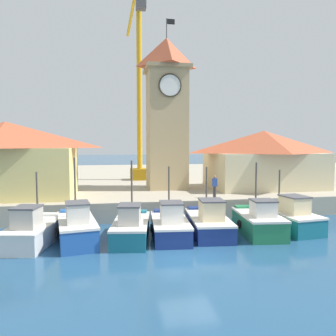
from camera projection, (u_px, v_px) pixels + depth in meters
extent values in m
plane|color=navy|center=(187.00, 259.00, 15.01)|extent=(300.00, 300.00, 0.00)
cube|color=#A89E89|center=(139.00, 180.00, 41.74)|extent=(120.00, 40.00, 1.37)
cube|color=silver|center=(34.00, 235.00, 17.23)|extent=(2.63, 4.68, 0.97)
cube|color=silver|center=(48.00, 215.00, 19.14)|extent=(1.68, 0.87, 0.24)
cube|color=silver|center=(34.00, 225.00, 17.19)|extent=(2.70, 4.75, 0.12)
cube|color=#B2ADA3|center=(27.00, 218.00, 16.38)|extent=(1.35, 1.50, 0.99)
cube|color=#4C4C51|center=(27.00, 207.00, 16.34)|extent=(1.44, 1.59, 0.08)
cylinder|color=#4C4742|center=(37.00, 197.00, 17.64)|extent=(0.10, 0.10, 2.68)
torus|color=black|center=(17.00, 234.00, 17.45)|extent=(0.21, 0.53, 0.52)
cube|color=#2356A8|center=(77.00, 231.00, 17.67)|extent=(2.60, 4.98, 1.12)
cube|color=#2356A8|center=(74.00, 211.00, 19.61)|extent=(1.61, 0.86, 0.24)
cube|color=silver|center=(76.00, 220.00, 17.62)|extent=(2.66, 5.05, 0.12)
cube|color=beige|center=(77.00, 213.00, 16.81)|extent=(1.31, 1.59, 0.98)
cube|color=#4C4C51|center=(77.00, 203.00, 16.77)|extent=(1.40, 1.68, 0.08)
cylinder|color=#4C4742|center=(75.00, 187.00, 18.05)|extent=(0.10, 0.10, 3.28)
torus|color=black|center=(58.00, 232.00, 17.56)|extent=(0.21, 0.53, 0.52)
cube|color=#196B7F|center=(131.00, 231.00, 18.01)|extent=(2.46, 4.82, 0.96)
cube|color=#196B7F|center=(134.00, 212.00, 20.01)|extent=(1.60, 0.82, 0.24)
cube|color=silver|center=(131.00, 221.00, 17.97)|extent=(2.53, 4.88, 0.12)
cube|color=#B2ADA3|center=(130.00, 215.00, 17.13)|extent=(1.27, 1.52, 0.95)
cube|color=#4C4C51|center=(130.00, 205.00, 17.09)|extent=(1.36, 1.62, 0.08)
cylinder|color=#4C4742|center=(132.00, 189.00, 18.42)|extent=(0.10, 0.10, 3.26)
torus|color=black|center=(114.00, 230.00, 18.22)|extent=(0.20, 0.53, 0.52)
cube|color=navy|center=(170.00, 229.00, 18.49)|extent=(2.26, 4.72, 0.93)
cube|color=navy|center=(167.00, 211.00, 20.48)|extent=(1.66, 0.73, 0.24)
cube|color=silver|center=(170.00, 220.00, 18.45)|extent=(2.33, 4.79, 0.12)
cube|color=beige|center=(171.00, 213.00, 17.62)|extent=(1.25, 1.46, 1.03)
cube|color=#4C4C51|center=(171.00, 203.00, 17.57)|extent=(1.34, 1.55, 0.08)
cylinder|color=#4C4742|center=(169.00, 192.00, 18.91)|extent=(0.10, 0.10, 2.93)
torus|color=black|center=(151.00, 228.00, 18.62)|extent=(0.16, 0.53, 0.52)
cube|color=navy|center=(208.00, 226.00, 19.20)|extent=(2.48, 5.08, 0.92)
cube|color=navy|center=(201.00, 209.00, 21.35)|extent=(1.78, 0.76, 0.24)
cube|color=silver|center=(208.00, 217.00, 19.16)|extent=(2.54, 5.14, 0.12)
cube|color=beige|center=(211.00, 210.00, 18.26)|extent=(1.35, 1.58, 1.06)
cube|color=#4C4C51|center=(212.00, 200.00, 18.22)|extent=(1.44, 1.67, 0.08)
cylinder|color=#4C4742|center=(206.00, 191.00, 19.66)|extent=(0.10, 0.10, 2.85)
torus|color=black|center=(189.00, 225.00, 19.36)|extent=(0.17, 0.53, 0.52)
cube|color=#237A4C|center=(258.00, 225.00, 19.07)|extent=(2.38, 4.30, 1.11)
cube|color=#237A4C|center=(248.00, 207.00, 20.83)|extent=(1.74, 0.76, 0.24)
cube|color=silver|center=(258.00, 215.00, 19.02)|extent=(2.45, 4.37, 0.12)
cube|color=silver|center=(263.00, 209.00, 18.27)|extent=(1.31, 1.35, 0.85)
cube|color=#4C4C51|center=(263.00, 200.00, 18.24)|extent=(1.40, 1.44, 0.08)
cylinder|color=#4C4742|center=(256.00, 187.00, 19.43)|extent=(0.10, 0.10, 2.95)
torus|color=black|center=(239.00, 224.00, 19.19)|extent=(0.17, 0.53, 0.52)
cube|color=#196B7F|center=(285.00, 220.00, 20.38)|extent=(2.57, 5.25, 1.03)
cube|color=#196B7F|center=(264.00, 204.00, 22.51)|extent=(1.75, 0.79, 0.24)
cube|color=silver|center=(285.00, 211.00, 20.34)|extent=(2.64, 5.32, 0.12)
cube|color=beige|center=(294.00, 205.00, 19.45)|extent=(1.36, 1.65, 0.98)
cube|color=#4C4C51|center=(295.00, 196.00, 19.41)|extent=(1.45, 1.73, 0.08)
cylinder|color=#4C4742|center=(279.00, 189.00, 20.84)|extent=(0.10, 0.10, 2.48)
torus|color=black|center=(267.00, 220.00, 20.31)|extent=(0.18, 0.53, 0.52)
cube|color=tan|center=(167.00, 130.00, 28.47)|extent=(3.27, 3.27, 10.14)
cube|color=#9C865F|center=(167.00, 69.00, 28.09)|extent=(3.77, 3.77, 0.30)
pyramid|color=#B25133|center=(167.00, 53.00, 27.99)|extent=(3.77, 3.77, 2.50)
cylinder|color=white|center=(170.00, 85.00, 26.55)|extent=(1.80, 0.12, 1.80)
torus|color=#332D23|center=(170.00, 85.00, 26.51)|extent=(1.92, 0.12, 1.92)
cylinder|color=#3F3F3F|center=(167.00, 28.00, 27.84)|extent=(0.08, 0.08, 1.60)
cube|color=black|center=(171.00, 22.00, 27.86)|extent=(0.70, 0.04, 0.44)
cube|color=#E5D17A|center=(7.00, 173.00, 23.77)|extent=(9.42, 5.55, 3.60)
pyramid|color=#B25133|center=(6.00, 135.00, 23.57)|extent=(9.82, 5.95, 1.90)
cube|color=beige|center=(264.00, 170.00, 29.16)|extent=(9.41, 6.32, 3.09)
pyramid|color=#B25133|center=(264.00, 142.00, 28.98)|extent=(9.81, 6.72, 1.96)
cube|color=#976E11|center=(140.00, 174.00, 35.73)|extent=(2.00, 2.00, 1.20)
cylinder|color=gold|center=(139.00, 76.00, 34.96)|extent=(0.56, 0.56, 19.98)
cylinder|color=gold|center=(133.00, 9.00, 38.63)|extent=(1.11, 9.03, 3.55)
cube|color=#4C4C4C|center=(141.00, 4.00, 33.19)|extent=(1.00, 1.00, 1.00)
cylinder|color=#33333D|center=(215.00, 192.00, 23.55)|extent=(0.22, 0.22, 0.85)
cube|color=#2D4CA5|center=(215.00, 182.00, 23.50)|extent=(0.34, 0.22, 0.56)
sphere|color=#9E7051|center=(215.00, 177.00, 23.47)|extent=(0.20, 0.20, 0.20)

